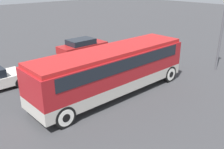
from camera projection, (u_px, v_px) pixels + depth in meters
name	position (u px, v px, depth m)	size (l,w,h in m)	color
ground_plane	(112.00, 94.00, 15.65)	(120.00, 120.00, 0.00)	#38383A
tour_bus	(113.00, 67.00, 15.06)	(10.51, 2.70, 2.93)	#B7B2A8
parked_car_mid	(82.00, 46.00, 23.76)	(4.79, 1.94, 1.43)	maroon
lamp_post	(223.00, 24.00, 18.53)	(0.44, 0.44, 5.47)	#515156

